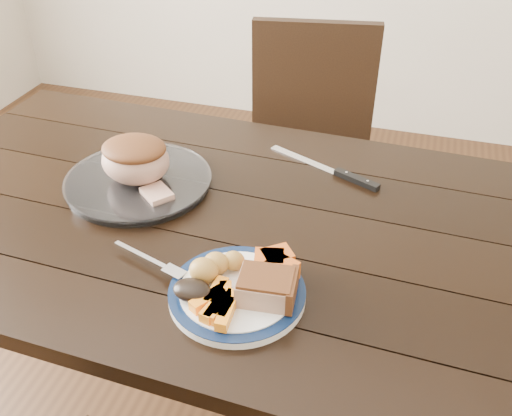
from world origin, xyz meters
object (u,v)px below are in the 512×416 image
(fork, at_px, (154,262))
(carving_knife, at_px, (343,174))
(dining_table, at_px, (225,248))
(pork_slice, at_px, (266,288))
(chair_far, at_px, (309,150))
(roast_joint, at_px, (136,161))
(dinner_plate, at_px, (237,294))
(serving_platter, at_px, (139,183))

(fork, height_order, carving_knife, fork)
(dining_table, xyz_separation_m, pork_slice, (0.16, -0.24, 0.13))
(chair_far, height_order, roast_joint, chair_far)
(dining_table, relative_size, chair_far, 1.75)
(dining_table, distance_m, dinner_plate, 0.28)
(dinner_plate, bearing_deg, dining_table, 114.79)
(dinner_plate, distance_m, pork_slice, 0.07)
(chair_far, xyz_separation_m, pork_slice, (0.12, -0.98, 0.27))
(carving_knife, bearing_deg, fork, -99.53)
(chair_far, relative_size, serving_platter, 2.75)
(fork, relative_size, carving_knife, 0.58)
(serving_platter, xyz_separation_m, carving_knife, (0.46, 0.18, -0.00))
(dining_table, height_order, carving_knife, carving_knife)
(dining_table, distance_m, pork_slice, 0.32)
(chair_far, relative_size, carving_knife, 3.09)
(serving_platter, xyz_separation_m, pork_slice, (0.40, -0.29, 0.03))
(fork, bearing_deg, pork_slice, 10.72)
(dinner_plate, relative_size, fork, 1.46)
(dinner_plate, bearing_deg, chair_far, 93.87)
(serving_platter, bearing_deg, dining_table, -13.23)
(dinner_plate, height_order, pork_slice, pork_slice)
(fork, distance_m, carving_knife, 0.54)
(chair_far, xyz_separation_m, serving_platter, (-0.28, -0.68, 0.23))
(serving_platter, xyz_separation_m, roast_joint, (0.00, 0.00, 0.06))
(serving_platter, height_order, roast_joint, roast_joint)
(pork_slice, bearing_deg, fork, 172.82)
(dining_table, xyz_separation_m, dinner_plate, (0.11, -0.23, 0.10))
(dinner_plate, relative_size, serving_platter, 0.75)
(serving_platter, height_order, fork, fork)
(pork_slice, height_order, carving_knife, pork_slice)
(dining_table, height_order, pork_slice, pork_slice)
(pork_slice, bearing_deg, dining_table, 124.56)
(fork, xyz_separation_m, roast_joint, (-0.16, 0.26, 0.05))
(fork, bearing_deg, dining_table, 89.17)
(pork_slice, xyz_separation_m, fork, (-0.24, 0.03, -0.02))
(pork_slice, distance_m, roast_joint, 0.50)
(roast_joint, xyz_separation_m, carving_knife, (0.46, 0.18, -0.06))
(pork_slice, bearing_deg, dinner_plate, 175.24)
(chair_far, relative_size, dinner_plate, 3.66)
(pork_slice, bearing_deg, serving_platter, 143.66)
(fork, bearing_deg, carving_knife, 74.42)
(chair_far, relative_size, roast_joint, 5.77)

